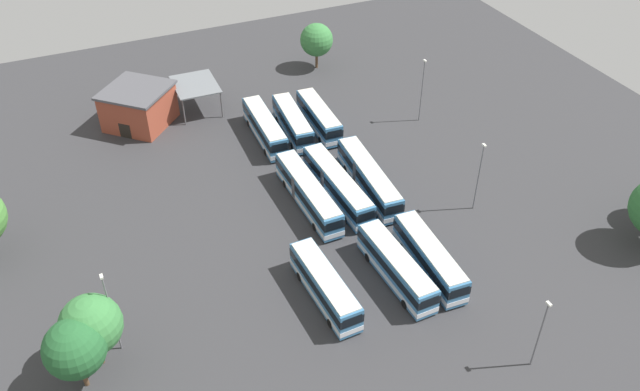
{
  "coord_description": "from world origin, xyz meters",
  "views": [
    {
      "loc": [
        58.18,
        -26.01,
        50.04
      ],
      "look_at": [
        0.87,
        -0.74,
        1.55
      ],
      "focal_mm": 36.92,
      "sensor_mm": 36.0,
      "label": 1
    }
  ],
  "objects_px": {
    "lamp_post_by_building": "(422,88)",
    "tree_west_edge": "(91,325)",
    "maintenance_shelter": "(195,85)",
    "lamp_post_near_entrance": "(111,311)",
    "bus_row2_slot3": "(429,257)",
    "lamp_post_mid_lot": "(540,332)",
    "tree_south_edge": "(317,40)",
    "bus_row1_slot2": "(337,185)",
    "bus_row2_slot2": "(396,267)",
    "bus_row0_slot2": "(293,123)",
    "bus_row0_slot1": "(265,127)",
    "bus_row1_slot3": "(369,178)",
    "bus_row1_slot1": "(308,193)",
    "tree_northwest": "(75,349)",
    "bus_row2_slot0": "(325,286)",
    "lamp_post_far_corner": "(479,174)",
    "bus_row0_slot3": "(319,117)"
  },
  "relations": [
    {
      "from": "bus_row1_slot3",
      "to": "lamp_post_by_building",
      "type": "bearing_deg",
      "value": 129.71
    },
    {
      "from": "bus_row0_slot3",
      "to": "lamp_post_by_building",
      "type": "bearing_deg",
      "value": 75.07
    },
    {
      "from": "lamp_post_mid_lot",
      "to": "tree_south_edge",
      "type": "xyz_separation_m",
      "value": [
        -63.62,
        5.94,
        0.34
      ]
    },
    {
      "from": "bus_row2_slot3",
      "to": "lamp_post_by_building",
      "type": "xyz_separation_m",
      "value": [
        -27.48,
        15.11,
        3.34
      ]
    },
    {
      "from": "bus_row1_slot3",
      "to": "lamp_post_mid_lot",
      "type": "relative_size",
      "value": 1.81
    },
    {
      "from": "bus_row0_slot1",
      "to": "lamp_post_mid_lot",
      "type": "relative_size",
      "value": 1.56
    },
    {
      "from": "maintenance_shelter",
      "to": "tree_northwest",
      "type": "xyz_separation_m",
      "value": [
        43.79,
        -22.46,
        0.96
      ]
    },
    {
      "from": "tree_northwest",
      "to": "bus_row2_slot3",
      "type": "bearing_deg",
      "value": 90.45
    },
    {
      "from": "bus_row0_slot2",
      "to": "bus_row1_slot1",
      "type": "xyz_separation_m",
      "value": [
        15.74,
        -4.35,
        0.0
      ]
    },
    {
      "from": "bus_row0_slot2",
      "to": "lamp_post_near_entrance",
      "type": "relative_size",
      "value": 1.23
    },
    {
      "from": "lamp_post_by_building",
      "to": "tree_west_edge",
      "type": "bearing_deg",
      "value": -62.43
    },
    {
      "from": "bus_row1_slot1",
      "to": "bus_row1_slot2",
      "type": "distance_m",
      "value": 3.87
    },
    {
      "from": "lamp_post_near_entrance",
      "to": "tree_west_edge",
      "type": "bearing_deg",
      "value": -63.83
    },
    {
      "from": "bus_row2_slot3",
      "to": "bus_row0_slot2",
      "type": "bearing_deg",
      "value": -174.35
    },
    {
      "from": "bus_row1_slot3",
      "to": "tree_northwest",
      "type": "bearing_deg",
      "value": -66.75
    },
    {
      "from": "bus_row1_slot2",
      "to": "lamp_post_near_entrance",
      "type": "height_order",
      "value": "lamp_post_near_entrance"
    },
    {
      "from": "bus_row0_slot2",
      "to": "maintenance_shelter",
      "type": "relative_size",
      "value": 1.51
    },
    {
      "from": "tree_northwest",
      "to": "bus_row2_slot2",
      "type": "bearing_deg",
      "value": 90.73
    },
    {
      "from": "bus_row1_slot2",
      "to": "tree_northwest",
      "type": "xyz_separation_m",
      "value": [
        15.94,
        -32.41,
        3.13
      ]
    },
    {
      "from": "tree_west_edge",
      "to": "lamp_post_far_corner",
      "type": "bearing_deg",
      "value": 96.81
    },
    {
      "from": "tree_south_edge",
      "to": "bus_row0_slot3",
      "type": "bearing_deg",
      "value": -22.58
    },
    {
      "from": "bus_row1_slot2",
      "to": "tree_west_edge",
      "type": "bearing_deg",
      "value": -65.53
    },
    {
      "from": "bus_row1_slot3",
      "to": "tree_northwest",
      "type": "distance_m",
      "value": 39.98
    },
    {
      "from": "lamp_post_by_building",
      "to": "lamp_post_near_entrance",
      "type": "height_order",
      "value": "lamp_post_near_entrance"
    },
    {
      "from": "bus_row2_slot0",
      "to": "lamp_post_mid_lot",
      "type": "xyz_separation_m",
      "value": [
        15.32,
        14.19,
        2.68
      ]
    },
    {
      "from": "bus_row2_slot2",
      "to": "bus_row2_slot0",
      "type": "bearing_deg",
      "value": -93.65
    },
    {
      "from": "bus_row0_slot3",
      "to": "bus_row1_slot2",
      "type": "distance_m",
      "value": 16.23
    },
    {
      "from": "bus_row0_slot2",
      "to": "bus_row1_slot3",
      "type": "bearing_deg",
      "value": 13.2
    },
    {
      "from": "bus_row0_slot2",
      "to": "bus_row2_slot3",
      "type": "relative_size",
      "value": 0.96
    },
    {
      "from": "tree_south_edge",
      "to": "lamp_post_by_building",
      "type": "bearing_deg",
      "value": 17.89
    },
    {
      "from": "lamp_post_near_entrance",
      "to": "bus_row0_slot2",
      "type": "bearing_deg",
      "value": 134.52
    },
    {
      "from": "bus_row2_slot3",
      "to": "lamp_post_mid_lot",
      "type": "distance_m",
      "value": 15.09
    },
    {
      "from": "bus_row0_slot1",
      "to": "bus_row0_slot3",
      "type": "xyz_separation_m",
      "value": [
        0.51,
        7.97,
        -0.0
      ]
    },
    {
      "from": "lamp_post_near_entrance",
      "to": "lamp_post_mid_lot",
      "type": "bearing_deg",
      "value": 63.42
    },
    {
      "from": "bus_row1_slot1",
      "to": "lamp_post_far_corner",
      "type": "distance_m",
      "value": 20.27
    },
    {
      "from": "bus_row0_slot2",
      "to": "lamp_post_by_building",
      "type": "bearing_deg",
      "value": 77.85
    },
    {
      "from": "tree_northwest",
      "to": "bus_row2_slot0",
      "type": "bearing_deg",
      "value": 92.19
    },
    {
      "from": "bus_row0_slot3",
      "to": "bus_row2_slot0",
      "type": "relative_size",
      "value": 1.0
    },
    {
      "from": "lamp_post_mid_lot",
      "to": "tree_northwest",
      "type": "bearing_deg",
      "value": -110.64
    },
    {
      "from": "bus_row2_slot2",
      "to": "lamp_post_far_corner",
      "type": "distance_m",
      "value": 16.45
    },
    {
      "from": "tree_south_edge",
      "to": "maintenance_shelter",
      "type": "bearing_deg",
      "value": -75.97
    },
    {
      "from": "bus_row2_slot0",
      "to": "bus_row2_slot3",
      "type": "bearing_deg",
      "value": 86.95
    },
    {
      "from": "maintenance_shelter",
      "to": "lamp_post_near_entrance",
      "type": "relative_size",
      "value": 0.82
    },
    {
      "from": "bus_row1_slot2",
      "to": "maintenance_shelter",
      "type": "bearing_deg",
      "value": -160.34
    },
    {
      "from": "bus_row0_slot3",
      "to": "lamp_post_mid_lot",
      "type": "bearing_deg",
      "value": 1.74
    },
    {
      "from": "tree_south_edge",
      "to": "lamp_post_far_corner",
      "type": "bearing_deg",
      "value": 3.33
    },
    {
      "from": "bus_row1_slot2",
      "to": "bus_row2_slot2",
      "type": "height_order",
      "value": "same"
    },
    {
      "from": "tree_south_edge",
      "to": "tree_northwest",
      "type": "height_order",
      "value": "tree_northwest"
    },
    {
      "from": "bus_row2_slot0",
      "to": "bus_row0_slot3",
      "type": "bearing_deg",
      "value": 157.33
    },
    {
      "from": "bus_row0_slot1",
      "to": "tree_south_edge",
      "type": "relative_size",
      "value": 1.7
    }
  ]
}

